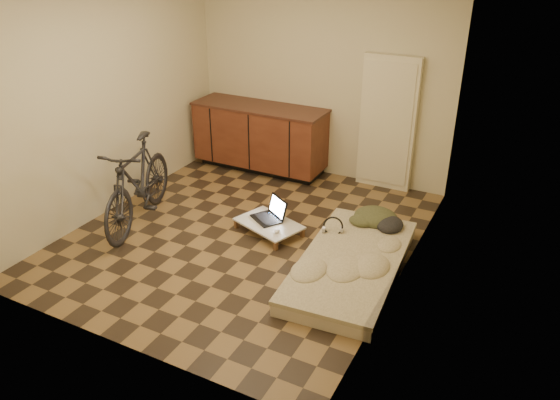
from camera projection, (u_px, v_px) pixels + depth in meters
The scene contains 10 objects.
room_shell at pixel (241, 122), 5.45m from camera, with size 3.50×4.00×2.60m.
cabinets at pixel (260, 137), 7.49m from camera, with size 1.84×0.62×0.91m.
appliance_panel at pixel (388, 124), 6.81m from camera, with size 0.70×0.10×1.70m, color beige.
bicycle at pixel (137, 179), 6.05m from camera, with size 0.49×1.68×1.09m, color black.
futon at pixel (351, 264), 5.34m from camera, with size 1.05×1.97×0.16m.
clothing_pile at pixel (379, 214), 5.89m from camera, with size 0.51×0.43×0.20m, color #3A3F24, non-canonical shape.
headphones at pixel (333, 225), 5.71m from camera, with size 0.23×0.21×0.15m, color black, non-canonical shape.
lap_desk at pixel (269, 224), 6.03m from camera, with size 0.83×0.67×0.12m.
laptop at pixel (270, 215), 6.09m from camera, with size 0.45×0.44×0.23m.
mouse at pixel (277, 231), 5.83m from camera, with size 0.05×0.09×0.03m, color white.
Camera 1 is at (2.74, -4.47, 3.02)m, focal length 35.00 mm.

